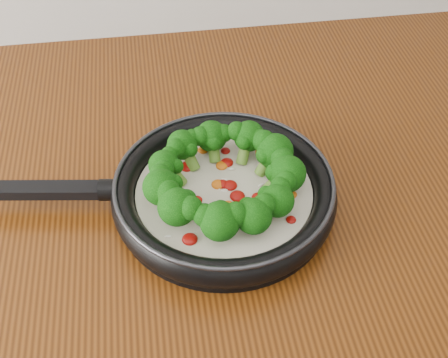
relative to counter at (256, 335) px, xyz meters
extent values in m
cube|color=#371806|center=(0.00, 0.00, 0.00)|extent=(1.60, 0.80, 0.90)
cylinder|color=black|center=(-0.07, -0.06, 0.46)|extent=(0.31, 0.31, 0.01)
torus|color=black|center=(-0.07, -0.06, 0.48)|extent=(0.33, 0.33, 0.03)
torus|color=#2D2D33|center=(-0.07, -0.06, 0.50)|extent=(0.32, 0.32, 0.01)
cube|color=black|center=(-0.29, -0.03, 0.48)|extent=(0.17, 0.05, 0.01)
cylinder|color=black|center=(-0.22, -0.04, 0.48)|extent=(0.03, 0.03, 0.03)
cylinder|color=beige|center=(-0.07, -0.06, 0.47)|extent=(0.26, 0.26, 0.02)
ellipsoid|color=#930A07|center=(-0.11, -0.08, 0.48)|extent=(0.02, 0.02, 0.01)
ellipsoid|color=#930A07|center=(-0.16, -0.03, 0.48)|extent=(0.03, 0.03, 0.01)
ellipsoid|color=#D75C0D|center=(-0.07, -0.10, 0.48)|extent=(0.03, 0.03, 0.01)
ellipsoid|color=#930A07|center=(-0.07, -0.12, 0.48)|extent=(0.03, 0.03, 0.01)
ellipsoid|color=#930A07|center=(-0.06, -0.01, 0.48)|extent=(0.02, 0.02, 0.01)
ellipsoid|color=#D75C0D|center=(-0.07, -0.10, 0.48)|extent=(0.02, 0.02, 0.01)
ellipsoid|color=#930A07|center=(-0.03, -0.10, 0.48)|extent=(0.02, 0.02, 0.01)
ellipsoid|color=#930A07|center=(-0.06, 0.01, 0.48)|extent=(0.02, 0.02, 0.01)
ellipsoid|color=#D75C0D|center=(-0.01, 0.00, 0.48)|extent=(0.02, 0.02, 0.01)
ellipsoid|color=#930A07|center=(-0.06, -0.06, 0.48)|extent=(0.02, 0.02, 0.01)
ellipsoid|color=#930A07|center=(0.00, -0.13, 0.48)|extent=(0.02, 0.02, 0.01)
ellipsoid|color=#D75C0D|center=(-0.09, 0.02, 0.48)|extent=(0.02, 0.02, 0.01)
ellipsoid|color=#930A07|center=(-0.06, -0.08, 0.48)|extent=(0.03, 0.03, 0.01)
ellipsoid|color=#930A07|center=(-0.12, -0.01, 0.48)|extent=(0.02, 0.02, 0.01)
ellipsoid|color=#D75C0D|center=(-0.08, -0.05, 0.48)|extent=(0.02, 0.02, 0.01)
ellipsoid|color=#930A07|center=(-0.07, -0.05, 0.48)|extent=(0.02, 0.02, 0.01)
ellipsoid|color=#930A07|center=(-0.03, -0.12, 0.48)|extent=(0.01, 0.01, 0.01)
ellipsoid|color=#D75C0D|center=(-0.07, -0.02, 0.48)|extent=(0.02, 0.02, 0.01)
ellipsoid|color=#930A07|center=(-0.03, -0.08, 0.48)|extent=(0.02, 0.02, 0.01)
ellipsoid|color=#930A07|center=(-0.11, -0.10, 0.48)|extent=(0.02, 0.02, 0.01)
ellipsoid|color=#D75C0D|center=(0.01, -0.09, 0.48)|extent=(0.02, 0.02, 0.01)
ellipsoid|color=#930A07|center=(-0.13, -0.14, 0.48)|extent=(0.02, 0.02, 0.01)
ellipsoid|color=#930A07|center=(0.00, -0.02, 0.48)|extent=(0.02, 0.02, 0.01)
ellipsoid|color=white|center=(-0.08, -0.06, 0.48)|extent=(0.01, 0.01, 0.00)
ellipsoid|color=white|center=(-0.08, -0.06, 0.48)|extent=(0.00, 0.01, 0.00)
ellipsoid|color=white|center=(-0.11, 0.02, 0.48)|extent=(0.01, 0.01, 0.00)
ellipsoid|color=white|center=(0.00, -0.05, 0.48)|extent=(0.01, 0.01, 0.00)
ellipsoid|color=white|center=(-0.12, 0.01, 0.48)|extent=(0.01, 0.01, 0.00)
ellipsoid|color=white|center=(-0.07, -0.06, 0.48)|extent=(0.01, 0.01, 0.00)
ellipsoid|color=white|center=(-0.06, -0.02, 0.48)|extent=(0.01, 0.01, 0.00)
ellipsoid|color=white|center=(-0.07, -0.07, 0.48)|extent=(0.01, 0.01, 0.00)
ellipsoid|color=white|center=(-0.06, -0.03, 0.48)|extent=(0.01, 0.01, 0.00)
ellipsoid|color=white|center=(-0.09, -0.10, 0.48)|extent=(0.01, 0.01, 0.00)
ellipsoid|color=white|center=(-0.06, 0.04, 0.48)|extent=(0.01, 0.01, 0.00)
ellipsoid|color=white|center=(-0.15, -0.13, 0.48)|extent=(0.01, 0.00, 0.00)
ellipsoid|color=white|center=(-0.05, -0.09, 0.48)|extent=(0.01, 0.00, 0.00)
ellipsoid|color=white|center=(-0.05, -0.10, 0.48)|extent=(0.01, 0.01, 0.00)
ellipsoid|color=white|center=(-0.06, -0.11, 0.48)|extent=(0.01, 0.01, 0.00)
ellipsoid|color=white|center=(-0.07, -0.06, 0.48)|extent=(0.01, 0.00, 0.00)
ellipsoid|color=white|center=(-0.07, -0.04, 0.48)|extent=(0.01, 0.01, 0.00)
ellipsoid|color=white|center=(-0.04, -0.12, 0.48)|extent=(0.01, 0.01, 0.00)
ellipsoid|color=white|center=(-0.03, -0.06, 0.48)|extent=(0.01, 0.01, 0.00)
ellipsoid|color=white|center=(-0.13, -0.05, 0.48)|extent=(0.01, 0.00, 0.00)
ellipsoid|color=white|center=(-0.16, -0.03, 0.48)|extent=(0.01, 0.01, 0.00)
cylinder|color=olive|center=(-0.01, -0.07, 0.49)|extent=(0.03, 0.02, 0.03)
sphere|color=black|center=(0.00, -0.08, 0.51)|extent=(0.05, 0.05, 0.05)
sphere|color=black|center=(0.00, -0.06, 0.52)|extent=(0.03, 0.03, 0.03)
sphere|color=black|center=(0.00, -0.09, 0.51)|extent=(0.03, 0.03, 0.03)
sphere|color=black|center=(-0.01, -0.07, 0.51)|extent=(0.03, 0.03, 0.02)
cylinder|color=olive|center=(-0.02, -0.04, 0.49)|extent=(0.03, 0.03, 0.03)
sphere|color=black|center=(0.00, -0.03, 0.51)|extent=(0.06, 0.06, 0.05)
sphere|color=black|center=(-0.01, -0.02, 0.52)|extent=(0.03, 0.03, 0.03)
sphere|color=black|center=(0.00, -0.05, 0.51)|extent=(0.03, 0.03, 0.03)
sphere|color=black|center=(-0.02, -0.04, 0.51)|extent=(0.03, 0.03, 0.02)
cylinder|color=olive|center=(-0.04, -0.01, 0.49)|extent=(0.03, 0.03, 0.03)
sphere|color=black|center=(-0.03, 0.00, 0.51)|extent=(0.05, 0.05, 0.04)
sphere|color=black|center=(-0.05, 0.01, 0.52)|extent=(0.03, 0.03, 0.03)
sphere|color=black|center=(-0.02, -0.01, 0.52)|extent=(0.03, 0.03, 0.02)
sphere|color=black|center=(-0.04, -0.01, 0.51)|extent=(0.02, 0.02, 0.02)
cylinder|color=olive|center=(-0.08, 0.00, 0.49)|extent=(0.02, 0.03, 0.03)
sphere|color=black|center=(-0.08, 0.01, 0.51)|extent=(0.05, 0.05, 0.04)
sphere|color=black|center=(-0.09, 0.01, 0.51)|extent=(0.03, 0.03, 0.03)
sphere|color=black|center=(-0.06, 0.01, 0.51)|extent=(0.03, 0.03, 0.02)
sphere|color=black|center=(-0.08, 0.00, 0.51)|extent=(0.02, 0.02, 0.02)
cylinder|color=olive|center=(-0.11, -0.01, 0.49)|extent=(0.03, 0.03, 0.03)
sphere|color=black|center=(-0.12, 0.00, 0.51)|extent=(0.05, 0.05, 0.04)
sphere|color=black|center=(-0.13, -0.01, 0.52)|extent=(0.03, 0.03, 0.03)
sphere|color=black|center=(-0.11, 0.01, 0.51)|extent=(0.03, 0.03, 0.02)
sphere|color=black|center=(-0.11, -0.01, 0.51)|extent=(0.02, 0.02, 0.02)
cylinder|color=olive|center=(-0.13, -0.04, 0.49)|extent=(0.03, 0.02, 0.03)
sphere|color=black|center=(-0.15, -0.04, 0.51)|extent=(0.04, 0.04, 0.04)
sphere|color=black|center=(-0.15, -0.05, 0.52)|extent=(0.03, 0.03, 0.02)
sphere|color=black|center=(-0.14, -0.02, 0.51)|extent=(0.03, 0.03, 0.02)
sphere|color=black|center=(-0.13, -0.04, 0.51)|extent=(0.02, 0.02, 0.02)
cylinder|color=olive|center=(-0.14, -0.08, 0.49)|extent=(0.03, 0.02, 0.04)
sphere|color=black|center=(-0.15, -0.08, 0.51)|extent=(0.05, 0.05, 0.05)
sphere|color=black|center=(-0.15, -0.09, 0.52)|extent=(0.03, 0.03, 0.03)
sphere|color=black|center=(-0.15, -0.06, 0.52)|extent=(0.03, 0.03, 0.03)
sphere|color=black|center=(-0.14, -0.08, 0.51)|extent=(0.03, 0.03, 0.02)
cylinder|color=olive|center=(-0.12, -0.10, 0.49)|extent=(0.03, 0.03, 0.04)
sphere|color=black|center=(-0.14, -0.11, 0.51)|extent=(0.05, 0.05, 0.05)
sphere|color=black|center=(-0.12, -0.12, 0.52)|extent=(0.03, 0.03, 0.03)
sphere|color=black|center=(-0.15, -0.10, 0.52)|extent=(0.03, 0.03, 0.03)
sphere|color=black|center=(-0.12, -0.10, 0.51)|extent=(0.03, 0.03, 0.02)
cylinder|color=olive|center=(-0.09, -0.13, 0.49)|extent=(0.02, 0.03, 0.03)
sphere|color=black|center=(-0.09, -0.14, 0.51)|extent=(0.05, 0.05, 0.05)
sphere|color=black|center=(-0.07, -0.14, 0.52)|extent=(0.03, 0.03, 0.03)
sphere|color=black|center=(-0.11, -0.13, 0.51)|extent=(0.03, 0.03, 0.03)
sphere|color=black|center=(-0.09, -0.13, 0.51)|extent=(0.03, 0.03, 0.02)
cylinder|color=olive|center=(-0.05, -0.12, 0.49)|extent=(0.02, 0.03, 0.03)
sphere|color=black|center=(-0.05, -0.14, 0.51)|extent=(0.05, 0.05, 0.04)
sphere|color=black|center=(-0.04, -0.13, 0.52)|extent=(0.03, 0.03, 0.03)
sphere|color=black|center=(-0.07, -0.14, 0.51)|extent=(0.03, 0.03, 0.03)
sphere|color=black|center=(-0.05, -0.12, 0.51)|extent=(0.02, 0.02, 0.02)
cylinder|color=olive|center=(-0.03, -0.11, 0.49)|extent=(0.03, 0.03, 0.03)
sphere|color=black|center=(-0.02, -0.12, 0.51)|extent=(0.05, 0.05, 0.04)
sphere|color=black|center=(-0.01, -0.10, 0.51)|extent=(0.03, 0.03, 0.03)
sphere|color=black|center=(-0.03, -0.13, 0.51)|extent=(0.03, 0.03, 0.02)
sphere|color=black|center=(-0.03, -0.11, 0.51)|extent=(0.02, 0.02, 0.02)
camera|label=1|loc=(-0.15, -0.58, 1.01)|focal=46.55mm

